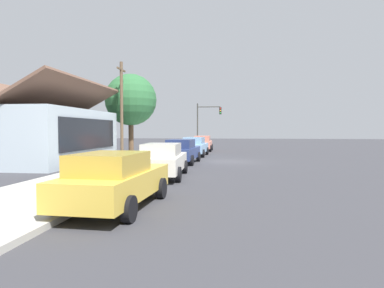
{
  "coord_description": "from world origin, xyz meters",
  "views": [
    {
      "loc": [
        -23.39,
        -0.58,
        2.22
      ],
      "look_at": [
        0.44,
        2.43,
        1.19
      ],
      "focal_mm": 31.44,
      "sensor_mm": 36.0,
      "label": 1
    }
  ],
  "objects_px": {
    "shade_tree": "(131,100)",
    "utility_pole_wooden": "(122,108)",
    "car_navy": "(182,151)",
    "traffic_light_main": "(207,118)",
    "car_ivory": "(163,160)",
    "car_coral": "(203,143)",
    "fire_hydrant_red": "(172,152)",
    "car_mustard": "(115,180)",
    "car_skyblue": "(195,146)"
  },
  "relations": [
    {
      "from": "shade_tree",
      "to": "utility_pole_wooden",
      "type": "height_order",
      "value": "utility_pole_wooden"
    },
    {
      "from": "car_navy",
      "to": "traffic_light_main",
      "type": "height_order",
      "value": "traffic_light_main"
    },
    {
      "from": "car_ivory",
      "to": "traffic_light_main",
      "type": "relative_size",
      "value": 0.92
    },
    {
      "from": "car_coral",
      "to": "shade_tree",
      "type": "bearing_deg",
      "value": 135.45
    },
    {
      "from": "fire_hydrant_red",
      "to": "shade_tree",
      "type": "bearing_deg",
      "value": 52.33
    },
    {
      "from": "car_mustard",
      "to": "traffic_light_main",
      "type": "xyz_separation_m",
      "value": [
        29.12,
        -0.2,
        2.68
      ]
    },
    {
      "from": "traffic_light_main",
      "to": "utility_pole_wooden",
      "type": "relative_size",
      "value": 0.69
    },
    {
      "from": "utility_pole_wooden",
      "to": "fire_hydrant_red",
      "type": "xyz_separation_m",
      "value": [
        -0.19,
        -4.0,
        -3.43
      ]
    },
    {
      "from": "car_navy",
      "to": "traffic_light_main",
      "type": "relative_size",
      "value": 0.89
    },
    {
      "from": "car_mustard",
      "to": "utility_pole_wooden",
      "type": "relative_size",
      "value": 0.63
    },
    {
      "from": "shade_tree",
      "to": "fire_hydrant_red",
      "type": "distance_m",
      "value": 6.86
    },
    {
      "from": "car_ivory",
      "to": "traffic_light_main",
      "type": "distance_m",
      "value": 23.14
    },
    {
      "from": "car_mustard",
      "to": "utility_pole_wooden",
      "type": "distance_m",
      "value": 17.63
    },
    {
      "from": "car_mustard",
      "to": "car_coral",
      "type": "xyz_separation_m",
      "value": [
        25.58,
        -0.07,
        -0.0
      ]
    },
    {
      "from": "car_navy",
      "to": "shade_tree",
      "type": "xyz_separation_m",
      "value": [
        6.88,
        5.6,
        3.99
      ]
    },
    {
      "from": "car_skyblue",
      "to": "utility_pole_wooden",
      "type": "bearing_deg",
      "value": 114.66
    },
    {
      "from": "utility_pole_wooden",
      "to": "car_skyblue",
      "type": "bearing_deg",
      "value": -66.97
    },
    {
      "from": "car_navy",
      "to": "shade_tree",
      "type": "relative_size",
      "value": 0.66
    },
    {
      "from": "car_ivory",
      "to": "car_navy",
      "type": "xyz_separation_m",
      "value": [
        6.52,
        0.15,
        -0.0
      ]
    },
    {
      "from": "car_navy",
      "to": "car_coral",
      "type": "xyz_separation_m",
      "value": [
        12.92,
        -0.16,
        -0.0
      ]
    },
    {
      "from": "car_mustard",
      "to": "car_navy",
      "type": "relative_size",
      "value": 1.02
    },
    {
      "from": "car_mustard",
      "to": "car_skyblue",
      "type": "xyz_separation_m",
      "value": [
        18.81,
        -0.03,
        -0.0
      ]
    },
    {
      "from": "car_navy",
      "to": "shade_tree",
      "type": "distance_m",
      "value": 9.72
    },
    {
      "from": "traffic_light_main",
      "to": "fire_hydrant_red",
      "type": "xyz_separation_m",
      "value": [
        -12.84,
        1.66,
        -2.99
      ]
    },
    {
      "from": "shade_tree",
      "to": "traffic_light_main",
      "type": "distance_m",
      "value": 11.32
    },
    {
      "from": "car_mustard",
      "to": "utility_pole_wooden",
      "type": "xyz_separation_m",
      "value": [
        16.47,
        5.46,
        3.11
      ]
    },
    {
      "from": "car_skyblue",
      "to": "car_mustard",
      "type": "bearing_deg",
      "value": -178.48
    },
    {
      "from": "car_coral",
      "to": "fire_hydrant_red",
      "type": "distance_m",
      "value": 9.42
    },
    {
      "from": "car_skyblue",
      "to": "shade_tree",
      "type": "height_order",
      "value": "shade_tree"
    },
    {
      "from": "car_navy",
      "to": "car_coral",
      "type": "distance_m",
      "value": 12.92
    },
    {
      "from": "car_ivory",
      "to": "fire_hydrant_red",
      "type": "height_order",
      "value": "car_ivory"
    },
    {
      "from": "utility_pole_wooden",
      "to": "car_coral",
      "type": "bearing_deg",
      "value": -31.28
    },
    {
      "from": "car_ivory",
      "to": "car_skyblue",
      "type": "height_order",
      "value": "same"
    },
    {
      "from": "car_ivory",
      "to": "car_coral",
      "type": "distance_m",
      "value": 19.44
    },
    {
      "from": "car_ivory",
      "to": "car_coral",
      "type": "relative_size",
      "value": 1.09
    },
    {
      "from": "car_navy",
      "to": "utility_pole_wooden",
      "type": "height_order",
      "value": "utility_pole_wooden"
    },
    {
      "from": "utility_pole_wooden",
      "to": "fire_hydrant_red",
      "type": "bearing_deg",
      "value": -92.68
    },
    {
      "from": "car_mustard",
      "to": "shade_tree",
      "type": "height_order",
      "value": "shade_tree"
    },
    {
      "from": "car_navy",
      "to": "traffic_light_main",
      "type": "xyz_separation_m",
      "value": [
        16.46,
        -0.29,
        2.68
      ]
    },
    {
      "from": "car_ivory",
      "to": "traffic_light_main",
      "type": "bearing_deg",
      "value": -3.16
    },
    {
      "from": "utility_pole_wooden",
      "to": "car_navy",
      "type": "bearing_deg",
      "value": -125.34
    },
    {
      "from": "shade_tree",
      "to": "fire_hydrant_red",
      "type": "relative_size",
      "value": 9.95
    },
    {
      "from": "car_skyblue",
      "to": "car_coral",
      "type": "xyz_separation_m",
      "value": [
        6.77,
        -0.03,
        -0.0
      ]
    },
    {
      "from": "car_mustard",
      "to": "fire_hydrant_red",
      "type": "distance_m",
      "value": 16.35
    },
    {
      "from": "traffic_light_main",
      "to": "utility_pole_wooden",
      "type": "bearing_deg",
      "value": 155.9
    },
    {
      "from": "car_mustard",
      "to": "shade_tree",
      "type": "bearing_deg",
      "value": 19.16
    },
    {
      "from": "car_navy",
      "to": "car_coral",
      "type": "height_order",
      "value": "same"
    },
    {
      "from": "car_navy",
      "to": "shade_tree",
      "type": "bearing_deg",
      "value": 41.6
    },
    {
      "from": "car_ivory",
      "to": "utility_pole_wooden",
      "type": "relative_size",
      "value": 0.63
    },
    {
      "from": "utility_pole_wooden",
      "to": "shade_tree",
      "type": "bearing_deg",
      "value": 4.16
    }
  ]
}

